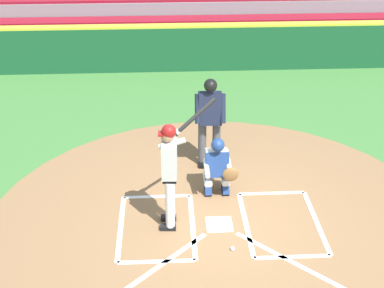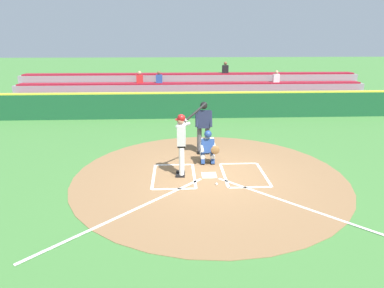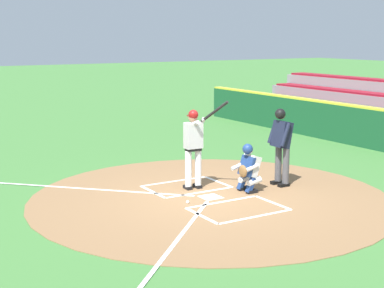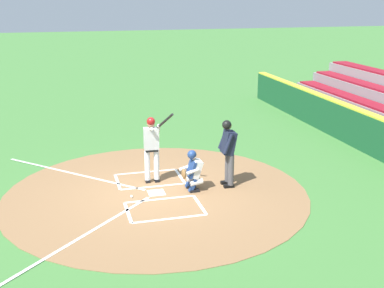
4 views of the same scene
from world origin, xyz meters
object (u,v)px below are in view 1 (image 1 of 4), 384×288
Objects in this scene: batter at (170,168)px; catcher at (218,165)px; baseball at (233,249)px; plate_umpire at (210,117)px.

batter reaches higher than catcher.
plate_umpire is at bearing -86.65° from baseball.
plate_umpire is 2.87m from baseball.
batter is 1.88× the size of catcher.
plate_umpire is at bearing -112.21° from batter.
baseball is at bearing 93.01° from catcher.
batter is 2.09m from plate_umpire.
batter is 1.14× the size of plate_umpire.
baseball is at bearing 93.35° from plate_umpire.
plate_umpire is 25.20× the size of baseball.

